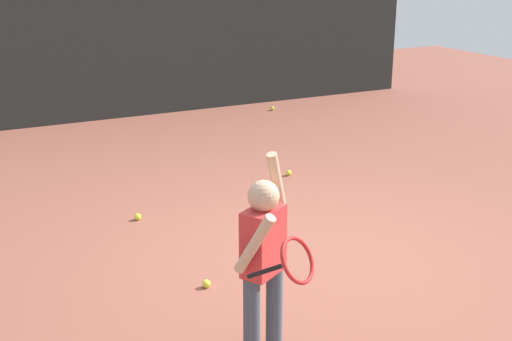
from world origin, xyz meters
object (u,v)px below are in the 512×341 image
at_px(tennis_player, 265,253).
at_px(tennis_ball_6, 138,217).
at_px(tennis_ball_7, 206,284).
at_px(tennis_ball_1, 289,173).
at_px(tennis_ball_0, 272,108).

relative_size(tennis_player, tennis_ball_6, 20.46).
xyz_separation_m(tennis_player, tennis_ball_7, (0.00, 1.01, -0.69)).
height_order(tennis_ball_1, tennis_ball_6, same).
bearing_deg(tennis_ball_7, tennis_ball_6, 92.70).
bearing_deg(tennis_ball_7, tennis_ball_0, 57.45).
bearing_deg(tennis_ball_1, tennis_ball_0, 65.59).
bearing_deg(tennis_ball_7, tennis_player, -90.16).
bearing_deg(tennis_ball_1, tennis_ball_6, -164.99).
bearing_deg(tennis_ball_6, tennis_ball_1, 15.01).
relative_size(tennis_ball_1, tennis_ball_6, 1.00).
bearing_deg(tennis_player, tennis_ball_0, 31.28).
bearing_deg(tennis_ball_1, tennis_ball_7, -132.12).
xyz_separation_m(tennis_ball_1, tennis_ball_6, (-2.01, -0.54, 0.00)).
distance_m(tennis_player, tennis_ball_0, 7.10).
xyz_separation_m(tennis_ball_1, tennis_ball_7, (-1.93, -2.14, 0.00)).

